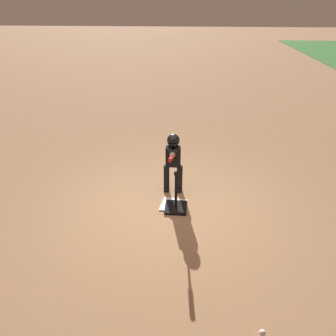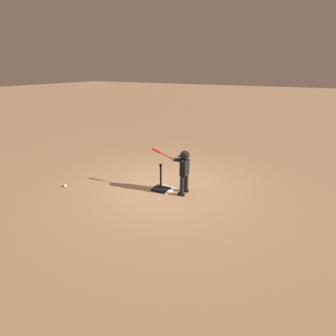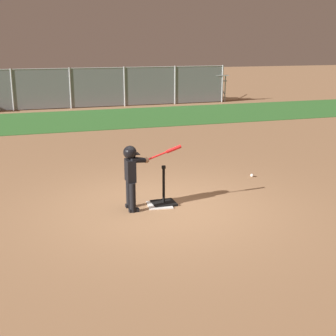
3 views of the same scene
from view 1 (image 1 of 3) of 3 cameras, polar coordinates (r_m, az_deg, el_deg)
The scene contains 5 objects.
ground_plane at distance 5.97m, azimuth -0.59°, elevation -6.62°, with size 90.00×90.00×0.00m, color #99704C.
home_plate at distance 5.98m, azimuth 0.95°, elevation -6.45°, with size 0.44×0.44×0.02m, color white.
batting_tee at distance 5.85m, azimuth 1.37°, elevation -6.21°, with size 0.43×0.38×0.73m.
batter_child at distance 6.07m, azimuth 0.89°, elevation 2.02°, with size 1.07×0.37×1.17m.
baseball at distance 4.20m, azimuth 16.13°, elevation -25.87°, with size 0.07×0.07×0.07m, color white.
Camera 1 is at (4.94, 0.46, 3.33)m, focal length 35.00 mm.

